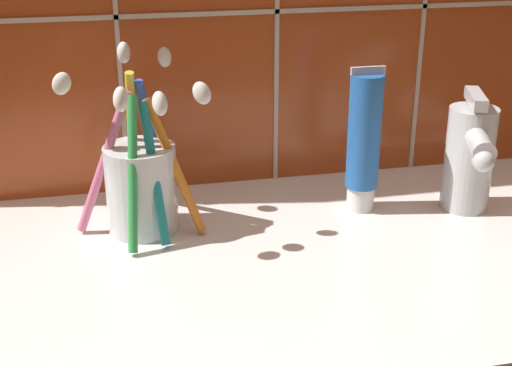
% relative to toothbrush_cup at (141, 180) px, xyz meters
% --- Properties ---
extents(sink_counter, '(0.69, 0.39, 0.02)m').
position_rel_toothbrush_cup_xyz_m(sink_counter, '(0.15, -0.09, -0.06)').
color(sink_counter, white).
rests_on(sink_counter, ground).
extents(toothbrush_cup, '(0.15, 0.15, 0.18)m').
position_rel_toothbrush_cup_xyz_m(toothbrush_cup, '(0.00, 0.00, 0.00)').
color(toothbrush_cup, silver).
rests_on(toothbrush_cup, sink_counter).
extents(toothpaste_tube, '(0.04, 0.03, 0.16)m').
position_rel_toothbrush_cup_xyz_m(toothpaste_tube, '(0.23, 0.00, 0.02)').
color(toothpaste_tube, white).
rests_on(toothpaste_tube, sink_counter).
extents(sink_faucet, '(0.06, 0.11, 0.13)m').
position_rel_toothbrush_cup_xyz_m(sink_faucet, '(0.34, -0.03, 0.01)').
color(sink_faucet, silver).
rests_on(sink_faucet, sink_counter).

